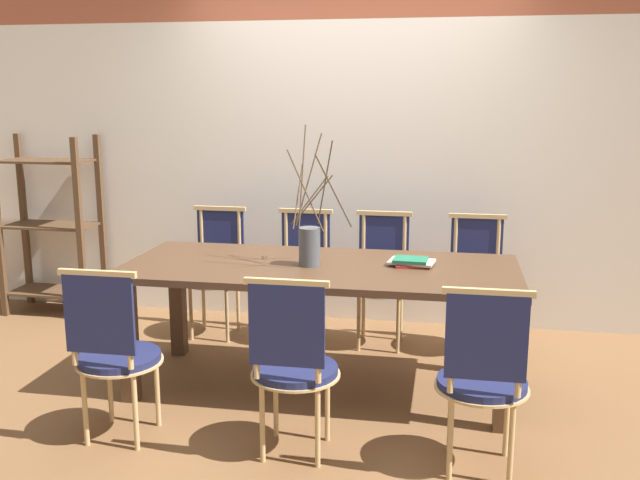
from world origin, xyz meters
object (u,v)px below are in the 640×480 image
object	(u,v)px
dining_table	(320,281)
book_stack	(411,262)
chair_near_center	(483,374)
chair_far_center	(382,276)
vase_centerpiece	(310,243)
shelving_rack	(51,226)

from	to	relation	value
dining_table	book_stack	world-z (taller)	book_stack
chair_near_center	book_stack	distance (m)	1.05
chair_far_center	book_stack	world-z (taller)	chair_far_center
chair_far_center	vase_centerpiece	world-z (taller)	vase_centerpiece
book_stack	dining_table	bearing A→B (deg)	-170.20
chair_near_center	shelving_rack	distance (m)	3.82
chair_near_center	vase_centerpiece	size ratio (longest dim) A/B	1.15
vase_centerpiece	shelving_rack	distance (m)	2.58
dining_table	book_stack	xyz separation A→B (m)	(0.52, 0.09, 0.12)
vase_centerpiece	chair_far_center	bearing A→B (deg)	68.19
chair_far_center	vase_centerpiece	xyz separation A→B (m)	(-0.34, -0.85, 0.40)
vase_centerpiece	book_stack	distance (m)	0.60
dining_table	chair_far_center	distance (m)	0.90
dining_table	shelving_rack	distance (m)	2.62
chair_far_center	shelving_rack	world-z (taller)	shelving_rack
chair_far_center	shelving_rack	size ratio (longest dim) A/B	0.65
dining_table	book_stack	size ratio (longest dim) A/B	8.17
chair_near_center	book_stack	size ratio (longest dim) A/B	3.31
chair_near_center	shelving_rack	bearing A→B (deg)	149.29
chair_far_center	dining_table	bearing A→B (deg)	71.34
chair_near_center	vase_centerpiece	distance (m)	1.33
dining_table	chair_far_center	bearing A→B (deg)	71.34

